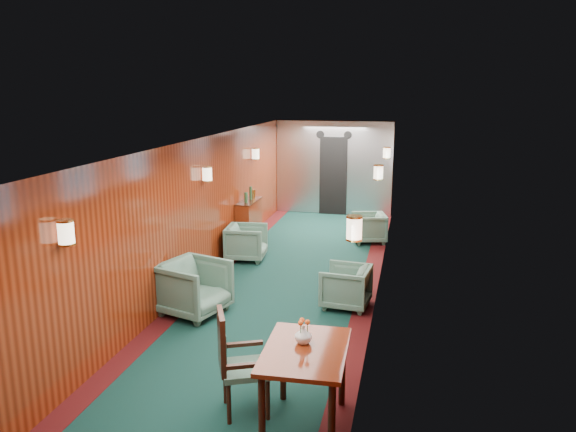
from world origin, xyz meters
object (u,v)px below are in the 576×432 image
(armchair_left_far, at_px, (246,242))
(side_chair, at_px, (235,359))
(credenza, at_px, (249,221))
(armchair_right_near, at_px, (346,287))
(armchair_right_far, at_px, (369,228))
(dining_table, at_px, (305,362))
(armchair_left_near, at_px, (194,288))

(armchair_left_far, bearing_deg, side_chair, -169.67)
(side_chair, xyz_separation_m, credenza, (-1.66, 6.16, -0.12))
(side_chair, distance_m, armchair_right_near, 3.15)
(credenza, distance_m, armchair_right_far, 2.54)
(side_chair, relative_size, armchair_right_far, 1.58)
(credenza, relative_size, armchair_right_far, 1.73)
(armchair_right_near, height_order, armchair_right_far, armchair_right_near)
(dining_table, height_order, armchair_left_near, dining_table)
(armchair_left_near, height_order, armchair_right_near, armchair_left_near)
(dining_table, bearing_deg, credenza, 109.36)
(credenza, distance_m, armchair_right_near, 3.94)
(credenza, height_order, armchair_left_near, credenza)
(dining_table, xyz_separation_m, armchair_right_near, (0.02, 3.16, -0.38))
(dining_table, distance_m, armchair_right_near, 3.18)
(credenza, bearing_deg, armchair_right_near, -52.23)
(credenza, bearing_deg, side_chair, -74.87)
(dining_table, bearing_deg, side_chair, 169.28)
(armchair_right_near, distance_m, armchair_right_far, 3.72)
(armchair_right_near, bearing_deg, armchair_left_far, -126.23)
(side_chair, height_order, armchair_left_far, side_chair)
(dining_table, xyz_separation_m, armchair_left_near, (-2.09, 2.42, -0.30))
(armchair_right_far, bearing_deg, dining_table, -14.68)
(side_chair, relative_size, armchair_left_near, 1.25)
(dining_table, relative_size, armchair_right_near, 1.62)
(armchair_left_near, distance_m, armchair_right_far, 4.95)
(armchair_left_far, height_order, armchair_right_near, armchair_left_far)
(armchair_right_near, xyz_separation_m, armchair_right_far, (0.05, 3.72, -0.00))
(armchair_right_near, relative_size, armchair_right_far, 1.01)
(dining_table, xyz_separation_m, credenza, (-2.40, 6.28, -0.23))
(armchair_right_far, bearing_deg, armchair_right_near, -14.91)
(side_chair, height_order, armchair_left_near, side_chair)
(dining_table, bearing_deg, armchair_left_near, 129.28)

